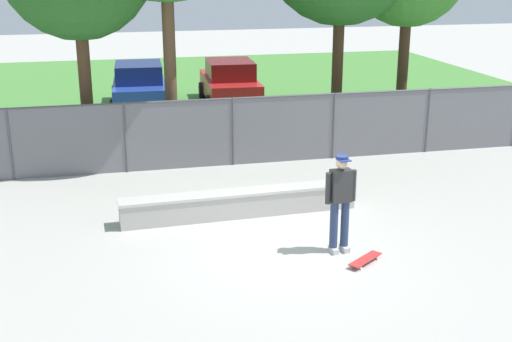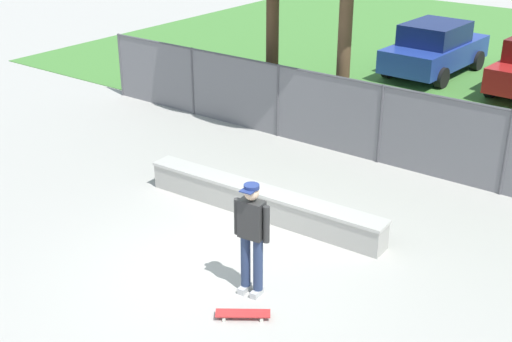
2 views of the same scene
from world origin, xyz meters
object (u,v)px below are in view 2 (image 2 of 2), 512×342
Objects in this scene: concrete_ledge at (261,202)px; skateboarder at (252,234)px; skateboard at (243,314)px; car_blue at (435,48)px.

skateboarder reaches higher than concrete_ledge.
skateboard is at bearing -64.10° from skateboarder.
concrete_ledge is 2.74× the size of skateboarder.
skateboarder is 0.43× the size of car_blue.
concrete_ledge is 6.58× the size of skateboard.
car_blue reaches higher than concrete_ledge.
skateboard is 0.18× the size of car_blue.
skateboard is at bearing -58.36° from concrete_ledge.
skateboard is at bearing -77.49° from car_blue.
concrete_ledge is 2.68m from skateboarder.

